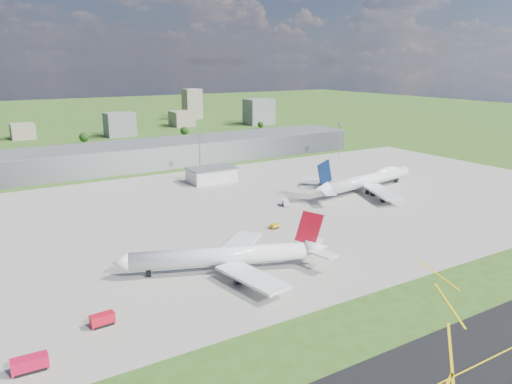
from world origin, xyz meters
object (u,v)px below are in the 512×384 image
tug_yellow (275,226)px  van_white_near (286,203)px  crash_tender (102,320)px  fire_truck (30,364)px  airliner_red_twin (227,256)px  van_white_far (397,177)px  airliner_blue_quad (368,180)px

tug_yellow → van_white_near: 34.40m
tug_yellow → crash_tender: bearing=-164.4°
fire_truck → van_white_near: (125.84, 79.35, -0.34)m
airliner_red_twin → van_white_far: size_ratio=13.34×
airliner_blue_quad → van_white_near: airliner_blue_quad is taller
airliner_red_twin → airliner_blue_quad: (116.46, 55.26, 0.67)m
crash_tender → van_white_near: bearing=29.1°
van_white_near → fire_truck: bearing=146.7°
van_white_near → van_white_far: van_white_near is taller
fire_truck → crash_tender: bearing=33.7°
airliner_blue_quad → van_white_near: bearing=172.7°
fire_truck → tug_yellow: size_ratio=1.91×
fire_truck → van_white_near: bearing=34.8°
airliner_blue_quad → airliner_red_twin: bearing=-163.6°
van_white_far → fire_truck: bearing=167.8°
airliner_red_twin → fire_truck: 69.73m
tug_yellow → van_white_far: size_ratio=0.82×
crash_tender → tug_yellow: bearing=23.7°
van_white_far → airliner_red_twin: bearing=168.3°
fire_truck → tug_yellow: bearing=30.4°
van_white_near → van_white_far: 89.90m
fire_truck → tug_yellow: fire_truck is taller
crash_tender → van_white_far: 211.11m
tug_yellow → airliner_blue_quad: bearing=7.6°
airliner_blue_quad → fire_truck: airliner_blue_quad is taller
airliner_blue_quad → van_white_far: 35.60m
airliner_red_twin → airliner_blue_quad: size_ratio=0.85×
tug_yellow → van_white_near: van_white_near is taller
airliner_red_twin → tug_yellow: (37.86, 28.29, -4.27)m
airliner_red_twin → tug_yellow: size_ratio=16.28×
airliner_blue_quad → van_white_far: bearing=8.0°
airliner_blue_quad → fire_truck: (-181.18, -80.97, -4.16)m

